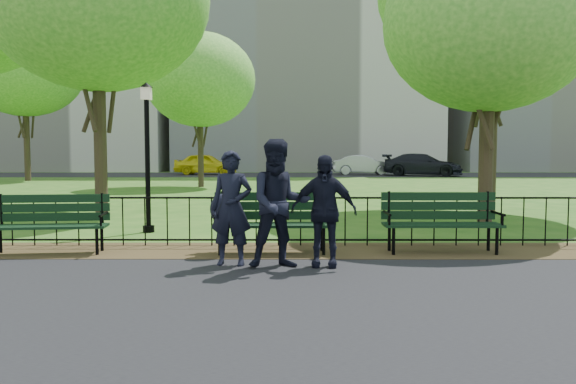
{
  "coord_description": "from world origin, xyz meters",
  "views": [
    {
      "loc": [
        0.41,
        -8.01,
        1.68
      ],
      "look_at": [
        0.37,
        1.5,
        1.02
      ],
      "focal_mm": 35.0,
      "sensor_mm": 36.0,
      "label": 1
    }
  ],
  "objects_px": {
    "park_bench_left_a": "(50,217)",
    "park_bench_right_a": "(441,215)",
    "person_mid": "(279,204)",
    "sedan_dark": "(423,165)",
    "lamppost": "(147,151)",
    "sedan_silver": "(363,165)",
    "taxi": "(206,164)",
    "person_left": "(231,208)",
    "tree_far_w": "(24,66)",
    "tree_near_e": "(489,22)",
    "person_right": "(324,211)",
    "tree_far_c": "(200,80)",
    "park_bench_main": "(250,213)"
  },
  "relations": [
    {
      "from": "lamppost",
      "to": "park_bench_main",
      "type": "bearing_deg",
      "value": -47.78
    },
    {
      "from": "person_right",
      "to": "taxi",
      "type": "height_order",
      "value": "person_right"
    },
    {
      "from": "person_left",
      "to": "taxi",
      "type": "relative_size",
      "value": 0.36
    },
    {
      "from": "park_bench_right_a",
      "to": "person_mid",
      "type": "xyz_separation_m",
      "value": [
        -2.69,
        -1.29,
        0.32
      ]
    },
    {
      "from": "taxi",
      "to": "sedan_dark",
      "type": "bearing_deg",
      "value": -93.74
    },
    {
      "from": "park_bench_right_a",
      "to": "sedan_silver",
      "type": "bearing_deg",
      "value": 84.77
    },
    {
      "from": "person_mid",
      "to": "park_bench_main",
      "type": "bearing_deg",
      "value": 104.26
    },
    {
      "from": "person_mid",
      "to": "sedan_dark",
      "type": "distance_m",
      "value": 34.06
    },
    {
      "from": "person_mid",
      "to": "sedan_dark",
      "type": "xyz_separation_m",
      "value": [
        9.8,
        32.62,
        -0.12
      ]
    },
    {
      "from": "person_left",
      "to": "taxi",
      "type": "bearing_deg",
      "value": 106.58
    },
    {
      "from": "park_bench_left_a",
      "to": "lamppost",
      "type": "height_order",
      "value": "lamppost"
    },
    {
      "from": "park_bench_left_a",
      "to": "sedan_dark",
      "type": "xyz_separation_m",
      "value": [
        13.65,
        31.45,
        0.21
      ]
    },
    {
      "from": "person_left",
      "to": "taxi",
      "type": "height_order",
      "value": "person_left"
    },
    {
      "from": "park_bench_left_a",
      "to": "sedan_silver",
      "type": "bearing_deg",
      "value": 67.23
    },
    {
      "from": "tree_far_c",
      "to": "park_bench_left_a",
      "type": "bearing_deg",
      "value": -88.78
    },
    {
      "from": "lamppost",
      "to": "person_mid",
      "type": "xyz_separation_m",
      "value": [
        2.85,
        -3.71,
        -0.77
      ]
    },
    {
      "from": "lamppost",
      "to": "person_right",
      "type": "relative_size",
      "value": 1.92
    },
    {
      "from": "taxi",
      "to": "person_left",
      "type": "bearing_deg",
      "value": -166.53
    },
    {
      "from": "lamppost",
      "to": "person_mid",
      "type": "distance_m",
      "value": 4.74
    },
    {
      "from": "park_bench_left_a",
      "to": "sedan_silver",
      "type": "relative_size",
      "value": 0.42
    },
    {
      "from": "park_bench_left_a",
      "to": "tree_near_e",
      "type": "height_order",
      "value": "tree_near_e"
    },
    {
      "from": "park_bench_main",
      "to": "sedan_dark",
      "type": "distance_m",
      "value": 33.13
    },
    {
      "from": "park_bench_main",
      "to": "person_right",
      "type": "distance_m",
      "value": 1.57
    },
    {
      "from": "park_bench_right_a",
      "to": "tree_near_e",
      "type": "relative_size",
      "value": 0.29
    },
    {
      "from": "person_right",
      "to": "person_mid",
      "type": "bearing_deg",
      "value": -166.4
    },
    {
      "from": "person_left",
      "to": "lamppost",
      "type": "bearing_deg",
      "value": 128.62
    },
    {
      "from": "tree_far_w",
      "to": "tree_far_c",
      "type": "bearing_deg",
      "value": -27.9
    },
    {
      "from": "park_bench_right_a",
      "to": "taxi",
      "type": "distance_m",
      "value": 34.8
    },
    {
      "from": "park_bench_main",
      "to": "lamppost",
      "type": "bearing_deg",
      "value": 131.01
    },
    {
      "from": "person_right",
      "to": "person_left",
      "type": "bearing_deg",
      "value": -177.78
    },
    {
      "from": "person_left",
      "to": "taxi",
      "type": "distance_m",
      "value": 35.17
    },
    {
      "from": "person_left",
      "to": "sedan_dark",
      "type": "height_order",
      "value": "person_left"
    },
    {
      "from": "tree_far_c",
      "to": "person_right",
      "type": "distance_m",
      "value": 20.59
    },
    {
      "from": "lamppost",
      "to": "person_mid",
      "type": "relative_size",
      "value": 1.68
    },
    {
      "from": "person_mid",
      "to": "park_bench_right_a",
      "type": "bearing_deg",
      "value": 15.51
    },
    {
      "from": "park_bench_left_a",
      "to": "park_bench_right_a",
      "type": "xyz_separation_m",
      "value": [
        6.54,
        0.12,
        0.02
      ]
    },
    {
      "from": "park_bench_right_a",
      "to": "sedan_dark",
      "type": "distance_m",
      "value": 32.13
    },
    {
      "from": "person_left",
      "to": "person_right",
      "type": "relative_size",
      "value": 1.04
    },
    {
      "from": "sedan_dark",
      "to": "park_bench_main",
      "type": "bearing_deg",
      "value": -177.3
    },
    {
      "from": "park_bench_main",
      "to": "person_mid",
      "type": "bearing_deg",
      "value": -66.93
    },
    {
      "from": "park_bench_main",
      "to": "park_bench_right_a",
      "type": "distance_m",
      "value": 3.21
    },
    {
      "from": "taxi",
      "to": "sedan_silver",
      "type": "distance_m",
      "value": 11.99
    },
    {
      "from": "person_left",
      "to": "person_right",
      "type": "distance_m",
      "value": 1.37
    },
    {
      "from": "park_bench_left_a",
      "to": "park_bench_right_a",
      "type": "height_order",
      "value": "park_bench_right_a"
    },
    {
      "from": "tree_near_e",
      "to": "person_mid",
      "type": "distance_m",
      "value": 7.68
    },
    {
      "from": "park_bench_left_a",
      "to": "person_left",
      "type": "xyz_separation_m",
      "value": [
        3.14,
        -0.98,
        0.25
      ]
    },
    {
      "from": "person_left",
      "to": "person_mid",
      "type": "xyz_separation_m",
      "value": [
        0.72,
        -0.18,
        0.08
      ]
    },
    {
      "from": "lamppost",
      "to": "sedan_silver",
      "type": "xyz_separation_m",
      "value": [
        8.56,
        30.95,
        -0.95
      ]
    },
    {
      "from": "tree_far_w",
      "to": "tree_near_e",
      "type": "bearing_deg",
      "value": -45.64
    },
    {
      "from": "park_bench_right_a",
      "to": "tree_far_w",
      "type": "height_order",
      "value": "tree_far_w"
    }
  ]
}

